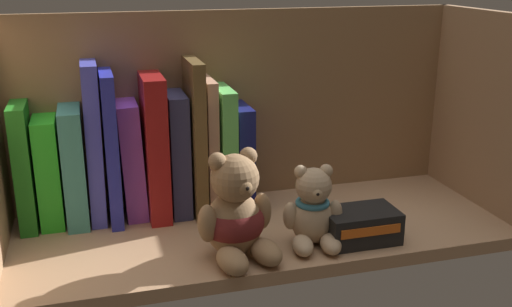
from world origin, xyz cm
name	(u,v)px	position (x,y,z in cm)	size (l,w,h in cm)	color
shelf_board	(263,233)	(0.00, 0.00, 1.00)	(74.19, 27.96, 2.00)	#A87F5B
shelf_back_panel	(239,111)	(0.00, 14.58, 16.83)	(76.59, 1.20, 33.66)	olive
shelf_side_panel_right	(486,117)	(37.90, 0.00, 16.83)	(1.60, 30.36, 33.66)	#A87F5B
book_0	(25,165)	(-34.34, 11.09, 11.64)	(2.52, 10.57, 19.29)	#1E701C
book_1	(49,171)	(-30.95, 11.09, 10.44)	(3.44, 9.39, 16.88)	green
book_2	(74,164)	(-27.21, 11.09, 11.15)	(3.24, 11.88, 18.30)	teal
book_3	(93,142)	(-24.04, 11.09, 14.45)	(2.32, 10.24, 24.91)	#4549BF
book_4	(110,145)	(-21.53, 11.09, 13.76)	(1.89, 13.52, 23.51)	#25299C
book_5	(131,158)	(-18.56, 11.09, 11.26)	(3.25, 9.50, 18.53)	purple
book_6	(153,144)	(-14.90, 11.09, 13.35)	(3.28, 13.99, 22.71)	maroon
book_7	(176,151)	(-11.36, 11.09, 11.79)	(3.00, 11.59, 19.58)	navy
book_8	(193,135)	(-8.52, 11.09, 14.40)	(1.89, 14.64, 24.80)	brown
book_9	(207,143)	(-6.33, 11.09, 12.85)	(1.69, 12.43, 21.71)	tan
book_10	(221,146)	(-3.88, 11.09, 12.09)	(2.40, 13.83, 20.18)	#5DC55B
book_11	(239,154)	(-0.94, 11.09, 10.51)	(2.68, 11.63, 17.01)	navy
teddy_bear_larger	(236,216)	(-6.32, -8.06, 8.00)	(11.61, 12.26, 15.26)	#93704C
teddy_bear_smaller	(313,212)	(5.16, -7.58, 7.08)	(8.82, 9.13, 11.91)	tan
small_product_box	(360,225)	(12.28, -8.30, 4.37)	(10.68, 6.96, 4.73)	black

